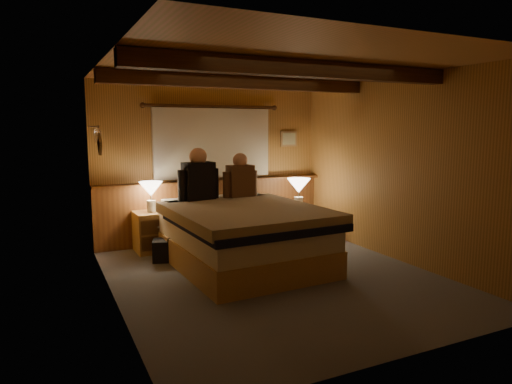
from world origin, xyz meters
TOP-DOWN VIEW (x-y plane):
  - floor at (0.00, 0.00)m, footprint 4.20×4.20m
  - ceiling at (0.00, 0.00)m, footprint 4.20×4.20m
  - wall_back at (0.00, 2.10)m, footprint 3.60×0.00m
  - wall_left at (-1.80, 0.00)m, footprint 0.00×4.20m
  - wall_right at (1.80, 0.00)m, footprint 0.00×4.20m
  - wall_front at (0.00, -2.10)m, footprint 3.60×0.00m
  - wainscot at (0.00, 2.04)m, footprint 3.60×0.23m
  - curtain_window at (0.00, 2.03)m, footprint 2.18×0.09m
  - ceiling_beams at (0.00, 0.15)m, footprint 3.60×1.65m
  - coat_rail at (-1.72, 1.58)m, footprint 0.05×0.55m
  - framed_print at (1.35, 2.08)m, footprint 0.30×0.04m
  - bed at (-0.15, 0.59)m, footprint 1.81×2.29m
  - nightstand_left at (-1.01, 1.74)m, footprint 0.53×0.48m
  - nightstand_right at (1.21, 1.42)m, footprint 0.52×0.49m
  - lamp_left at (-1.03, 1.76)m, footprint 0.33×0.33m
  - lamp_right at (1.17, 1.44)m, footprint 0.36×0.36m
  - person_left at (-0.46, 1.36)m, footprint 0.60×0.30m
  - person_right at (0.16, 1.37)m, footprint 0.54×0.23m
  - duffel_bag at (-0.92, 1.18)m, footprint 0.53×0.41m

SIDE VIEW (x-z plane):
  - floor at x=0.00m, z-range 0.00..0.00m
  - duffel_bag at x=-0.92m, z-range -0.02..0.31m
  - nightstand_right at x=1.21m, z-range 0.00..0.49m
  - nightstand_left at x=-1.01m, z-range 0.00..0.56m
  - bed at x=-0.15m, z-range 0.01..0.77m
  - wainscot at x=0.00m, z-range 0.02..0.96m
  - lamp_right at x=1.17m, z-range 0.59..1.06m
  - lamp_left at x=-1.03m, z-range 0.65..1.07m
  - person_right at x=0.16m, z-range 0.68..1.34m
  - person_left at x=-0.46m, z-range 0.68..1.42m
  - wall_left at x=-1.80m, z-range -0.90..3.30m
  - wall_right at x=1.80m, z-range -0.90..3.30m
  - wall_back at x=0.00m, z-range -0.60..3.00m
  - wall_front at x=0.00m, z-range -0.60..3.00m
  - curtain_window at x=0.00m, z-range 0.96..2.08m
  - framed_print at x=1.35m, z-range 1.43..1.68m
  - coat_rail at x=-1.72m, z-range 1.55..1.79m
  - ceiling_beams at x=0.00m, z-range 2.23..2.39m
  - ceiling at x=0.00m, z-range 2.40..2.40m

